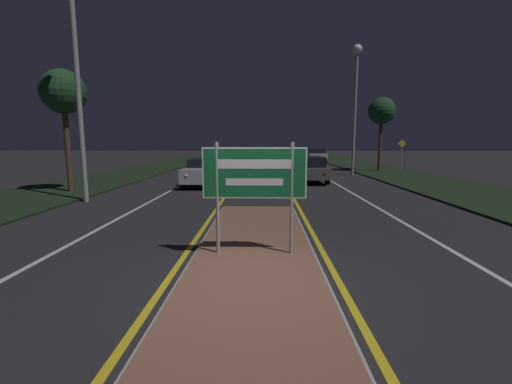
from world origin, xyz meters
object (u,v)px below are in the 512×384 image
object	(u,v)px
streetlight_right_near	(356,84)
streetlight_left_near	(75,49)
car_receding_2	(316,155)
car_approaching_0	(206,171)
highway_sign	(254,177)
warning_sign	(401,153)
car_receding_0	(309,169)
car_receding_1	(290,160)
car_approaching_1	(233,159)

from	to	relation	value
streetlight_right_near	streetlight_left_near	bearing A→B (deg)	-139.91
streetlight_left_near	car_receding_2	distance (m)	28.42
car_receding_2	car_approaching_0	bearing A→B (deg)	-113.94
highway_sign	warning_sign	distance (m)	21.04
streetlight_right_near	car_receding_2	size ratio (longest dim) A/B	2.02
streetlight_left_near	car_receding_0	distance (m)	12.73
car_receding_1	streetlight_left_near	bearing A→B (deg)	-118.03
streetlight_left_near	car_approaching_1	world-z (taller)	streetlight_left_near
streetlight_right_near	car_receding_1	xyz separation A→B (m)	(-3.84, 6.32, -5.43)
car_receding_2	warning_sign	world-z (taller)	warning_sign
car_approaching_1	car_receding_1	bearing A→B (deg)	-5.01
streetlight_left_near	car_receding_0	world-z (taller)	streetlight_left_near
car_receding_2	car_approaching_1	world-z (taller)	car_receding_2
car_receding_2	car_approaching_1	distance (m)	11.15
car_receding_1	car_approaching_0	size ratio (longest dim) A/B	1.11
streetlight_left_near	car_receding_0	xyz separation A→B (m)	(9.48, 6.96, -4.87)
car_receding_0	streetlight_left_near	bearing A→B (deg)	-143.70
car_approaching_0	car_approaching_1	world-z (taller)	car_approaching_0
car_approaching_0	car_approaching_1	xyz separation A→B (m)	(0.36, 12.69, -0.01)
streetlight_right_near	car_receding_2	distance (m)	14.98
car_receding_1	car_receding_2	distance (m)	8.40
highway_sign	car_approaching_0	size ratio (longest dim) A/B	0.51
car_approaching_1	warning_sign	xyz separation A→B (m)	(12.66, -5.63, 0.78)
highway_sign	car_approaching_1	xyz separation A→B (m)	(-2.48, 24.04, -0.89)
car_approaching_0	car_receding_0	bearing A→B (deg)	18.44
car_receding_1	car_approaching_1	world-z (taller)	car_receding_1
car_receding_1	car_approaching_1	xyz separation A→B (m)	(-5.05, 0.44, 0.00)
streetlight_left_near	car_approaching_0	xyz separation A→B (m)	(3.81, 5.07, -4.88)
car_receding_2	car_approaching_1	xyz separation A→B (m)	(-8.48, -7.23, -0.08)
car_receding_1	streetlight_right_near	bearing A→B (deg)	-58.72
highway_sign	car_receding_1	bearing A→B (deg)	83.80
car_receding_1	car_approaching_1	distance (m)	5.07
streetlight_left_near	car_receding_1	bearing A→B (deg)	61.97
streetlight_right_near	car_approaching_0	size ratio (longest dim) A/B	2.01
car_receding_0	car_approaching_1	distance (m)	12.03
highway_sign	streetlight_left_near	distance (m)	9.99
car_receding_2	car_approaching_0	world-z (taller)	car_receding_2
car_receding_0	car_approaching_0	size ratio (longest dim) A/B	1.10
car_receding_0	car_receding_1	distance (m)	10.36
highway_sign	streetlight_left_near	xyz separation A→B (m)	(-6.65, 6.28, 4.01)
highway_sign	car_receding_1	xyz separation A→B (m)	(2.57, 23.60, -0.89)
streetlight_right_near	car_receding_2	bearing A→B (deg)	91.66
highway_sign	streetlight_right_near	world-z (taller)	streetlight_right_near
streetlight_right_near	warning_sign	world-z (taller)	streetlight_right_near
car_receding_1	car_approaching_0	world-z (taller)	car_approaching_0
streetlight_right_near	car_receding_1	bearing A→B (deg)	121.28
streetlight_right_near	car_approaching_1	world-z (taller)	streetlight_right_near
car_approaching_1	car_receding_2	bearing A→B (deg)	40.43
streetlight_right_near	car_receding_0	size ratio (longest dim) A/B	1.82
car_receding_2	warning_sign	distance (m)	13.54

